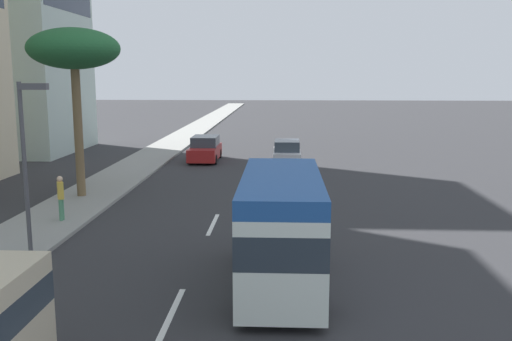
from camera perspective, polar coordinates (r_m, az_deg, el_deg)
ground_plane at (r=34.22m, az=-1.95°, el=-0.22°), size 198.00×198.00×0.00m
sidewalk_right at (r=35.37m, az=-12.76°, el=-0.00°), size 162.00×3.24×0.15m
lane_stripe_mid at (r=14.61m, az=-8.62°, el=-14.25°), size 3.20×0.16×0.01m
lane_stripe_far at (r=22.53m, az=-4.42°, el=-5.50°), size 3.20×0.16×0.01m
car_lead at (r=38.96m, az=-5.22°, el=2.17°), size 4.47×1.95×1.71m
car_second at (r=36.96m, az=3.16°, el=1.75°), size 4.07×1.83×1.67m
minibus_fourth at (r=15.74m, az=2.60°, el=-5.68°), size 6.45×2.33×3.17m
pedestrian_near_lamp at (r=23.63m, az=-19.33°, el=-2.44°), size 0.39×0.35×1.80m
palm_tree at (r=27.77m, az=-18.10°, el=11.53°), size 4.24×4.24×7.93m
street_lamp at (r=19.06m, az=-22.33°, el=2.27°), size 0.24×0.97×5.56m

